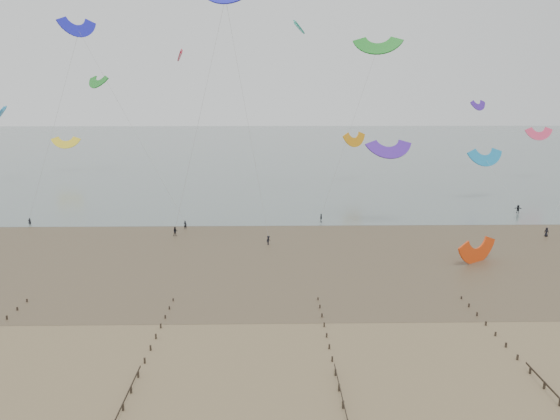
# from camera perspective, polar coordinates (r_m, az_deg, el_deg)

# --- Properties ---
(ground) EXTENTS (500.00, 500.00, 0.00)m
(ground) POSITION_cam_1_polar(r_m,az_deg,el_deg) (57.84, 0.99, -13.83)
(ground) COLOR brown
(ground) RESTS_ON ground
(sea_and_shore) EXTENTS (500.00, 665.00, 0.03)m
(sea_and_shore) POSITION_cam_1_polar(r_m,az_deg,el_deg) (89.98, -2.40, -4.11)
(sea_and_shore) COLOR #475654
(sea_and_shore) RESTS_ON ground
(kitesurfer_lead) EXTENTS (0.69, 0.55, 1.64)m
(kitesurfer_lead) POSITION_cam_1_polar(r_m,az_deg,el_deg) (104.02, -9.87, -1.54)
(kitesurfer_lead) COLOR black
(kitesurfer_lead) RESTS_ON ground
(kitesurfers) EXTENTS (104.80, 24.49, 1.75)m
(kitesurfers) POSITION_cam_1_polar(r_m,az_deg,el_deg) (106.47, 11.89, -1.29)
(kitesurfers) COLOR black
(kitesurfers) RESTS_ON ground
(grounded_kite) EXTENTS (9.29, 8.88, 4.04)m
(grounded_kite) POSITION_cam_1_polar(r_m,az_deg,el_deg) (88.58, 19.86, -5.13)
(grounded_kite) COLOR red
(grounded_kite) RESTS_ON ground
(kites_airborne) EXTENTS (244.40, 108.17, 36.97)m
(kites_airborne) POSITION_cam_1_polar(r_m,az_deg,el_deg) (141.13, -5.72, 10.32)
(kites_airborne) COLOR red
(kites_airborne) RESTS_ON ground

